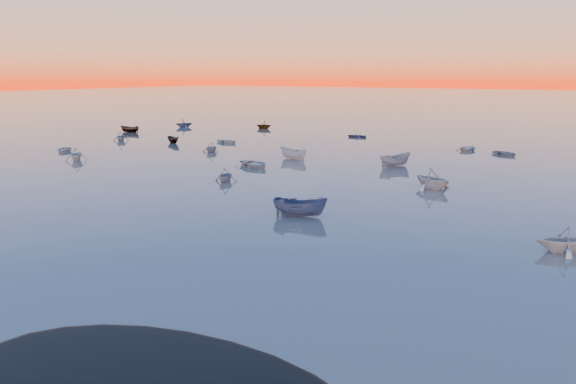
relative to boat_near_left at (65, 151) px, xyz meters
The scene contains 4 objects.
ground 72.63m from the boat_near_left, 56.60° to the left, with size 600.00×600.00×0.00m, color #645C53.
moored_fleet 42.24m from the boat_near_left, 18.84° to the left, with size 124.00×58.00×1.20m, color silver, non-canonical shape.
boat_near_left is the anchor object (origin of this frame).
boat_near_center 48.24m from the boat_near_left, 18.57° to the right, with size 4.24×1.79×1.47m, color #3B4C70.
Camera 1 is at (25.53, -12.19, 10.60)m, focal length 35.00 mm.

